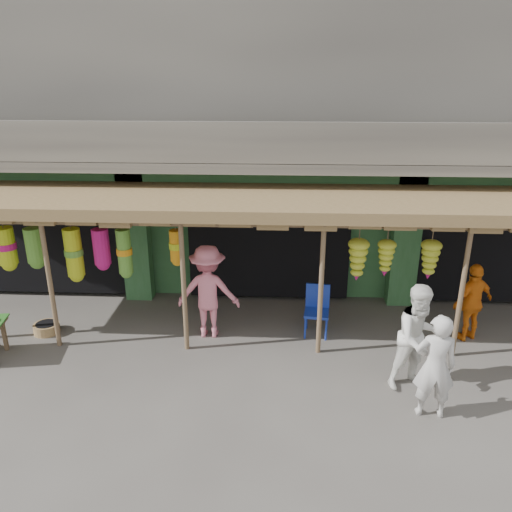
{
  "coord_description": "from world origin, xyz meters",
  "views": [
    {
      "loc": [
        0.23,
        -8.48,
        5.0
      ],
      "look_at": [
        -0.24,
        1.0,
        1.47
      ],
      "focal_mm": 35.0,
      "sensor_mm": 36.0,
      "label": 1
    }
  ],
  "objects_px": {
    "person_front": "(435,366)",
    "person_right": "(419,338)",
    "person_shopper": "(208,291)",
    "person_vendor": "(472,302)",
    "blue_chair": "(317,307)"
  },
  "relations": [
    {
      "from": "person_right",
      "to": "person_vendor",
      "type": "distance_m",
      "value": 2.22
    },
    {
      "from": "person_right",
      "to": "person_vendor",
      "type": "relative_size",
      "value": 1.16
    },
    {
      "from": "person_front",
      "to": "person_right",
      "type": "xyz_separation_m",
      "value": [
        -0.06,
        0.75,
        0.06
      ]
    },
    {
      "from": "person_right",
      "to": "person_shopper",
      "type": "relative_size",
      "value": 0.97
    },
    {
      "from": "blue_chair",
      "to": "person_front",
      "type": "bearing_deg",
      "value": -51.26
    },
    {
      "from": "person_front",
      "to": "person_right",
      "type": "distance_m",
      "value": 0.75
    },
    {
      "from": "blue_chair",
      "to": "person_front",
      "type": "relative_size",
      "value": 0.59
    },
    {
      "from": "person_front",
      "to": "blue_chair",
      "type": "bearing_deg",
      "value": -53.43
    },
    {
      "from": "person_front",
      "to": "person_right",
      "type": "height_order",
      "value": "person_right"
    },
    {
      "from": "person_right",
      "to": "person_vendor",
      "type": "bearing_deg",
      "value": 28.07
    },
    {
      "from": "person_front",
      "to": "person_vendor",
      "type": "height_order",
      "value": "person_front"
    },
    {
      "from": "person_right",
      "to": "person_vendor",
      "type": "xyz_separation_m",
      "value": [
        1.46,
        1.66,
        -0.13
      ]
    },
    {
      "from": "person_vendor",
      "to": "person_right",
      "type": "bearing_deg",
      "value": 22.37
    },
    {
      "from": "person_front",
      "to": "person_vendor",
      "type": "bearing_deg",
      "value": -115.83
    },
    {
      "from": "person_front",
      "to": "person_shopper",
      "type": "relative_size",
      "value": 0.9
    }
  ]
}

